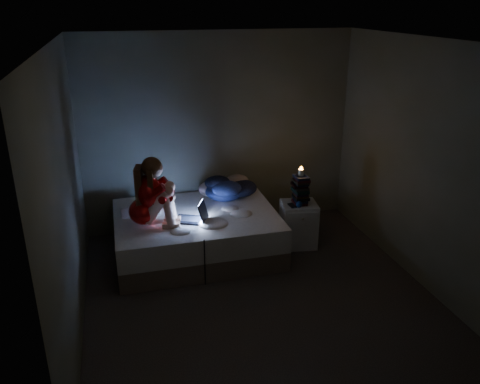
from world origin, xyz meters
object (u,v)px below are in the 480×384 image
object	(u,v)px
laptop	(190,211)
candle	(301,176)
bed	(197,234)
woman	(142,192)
phone	(293,206)
nightstand	(298,224)

from	to	relation	value
laptop	candle	size ratio (longest dim) A/B	4.56
bed	woman	size ratio (longest dim) A/B	2.35
phone	woman	bearing A→B (deg)	167.71
bed	laptop	size ratio (longest dim) A/B	5.30
woman	nightstand	distance (m)	2.03
nightstand	phone	xyz separation A→B (m)	(-0.11, -0.07, 0.29)
nightstand	candle	xyz separation A→B (m)	(0.00, 0.01, 0.65)
woman	candle	distance (m)	1.92
candle	phone	xyz separation A→B (m)	(-0.11, -0.08, -0.36)
woman	laptop	size ratio (longest dim) A/B	2.25
laptop	candle	bearing A→B (deg)	26.73
bed	woman	world-z (taller)	woman
woman	candle	xyz separation A→B (m)	(1.92, 0.06, -0.00)
phone	candle	bearing A→B (deg)	22.70
bed	phone	size ratio (longest dim) A/B	13.80
candle	phone	size ratio (longest dim) A/B	0.57
woman	nightstand	size ratio (longest dim) A/B	1.43
bed	candle	xyz separation A→B (m)	(1.29, -0.11, 0.67)
laptop	phone	size ratio (longest dim) A/B	2.60
woman	phone	distance (m)	1.84
laptop	nightstand	world-z (taller)	laptop
bed	candle	distance (m)	1.46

